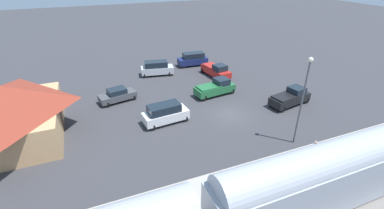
{
  "coord_description": "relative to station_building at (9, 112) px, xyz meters",
  "views": [
    {
      "loc": [
        -23.57,
        14.33,
        15.58
      ],
      "look_at": [
        2.14,
        3.81,
        1.0
      ],
      "focal_mm": 25.36,
      "sensor_mm": 36.0,
      "label": 1
    }
  ],
  "objects": [
    {
      "name": "pedestrian_on_platform",
      "position": [
        -13.93,
        -24.78,
        -1.64
      ],
      "size": [
        0.36,
        0.36,
        1.71
      ],
      "color": "#333338",
      "rests_on": "platform"
    },
    {
      "name": "pickup_red",
      "position": [
        7.1,
        -25.83,
        -1.89
      ],
      "size": [
        5.65,
        3.16,
        2.14
      ],
      "color": "red",
      "rests_on": "ground"
    },
    {
      "name": "light_pole_near_platform",
      "position": [
        -11.2,
        -25.09,
        2.42
      ],
      "size": [
        0.44,
        0.44,
        8.61
      ],
      "color": "#515156",
      "rests_on": "ground"
    },
    {
      "name": "pickup_black",
      "position": [
        -4.68,
        -30.03,
        -1.89
      ],
      "size": [
        2.85,
        5.66,
        2.14
      ],
      "color": "black",
      "rests_on": "ground"
    },
    {
      "name": "railway_track",
      "position": [
        -18.0,
        -22.0,
        -2.83
      ],
      "size": [
        4.8,
        70.0,
        0.3
      ],
      "color": "slate",
      "rests_on": "ground"
    },
    {
      "name": "platform",
      "position": [
        -14.0,
        -22.0,
        -2.77
      ],
      "size": [
        3.2,
        46.0,
        0.3
      ],
      "color": "#A8A399",
      "rests_on": "ground"
    },
    {
      "name": "suv_silver",
      "position": [
        11.15,
        -17.66,
        -1.77
      ],
      "size": [
        2.78,
        5.16,
        2.22
      ],
      "color": "silver",
      "rests_on": "ground"
    },
    {
      "name": "suv_white",
      "position": [
        -2.92,
        -14.63,
        -1.77
      ],
      "size": [
        2.42,
        5.07,
        2.22
      ],
      "color": "white",
      "rests_on": "ground"
    },
    {
      "name": "suv_navy",
      "position": [
        13.12,
        -24.48,
        -1.77
      ],
      "size": [
        2.26,
        5.01,
        2.22
      ],
      "color": "navy",
      "rests_on": "ground"
    },
    {
      "name": "sedan_charcoal",
      "position": [
        4.25,
        -10.6,
        -2.04
      ],
      "size": [
        2.76,
        4.79,
        1.74
      ],
      "color": "#47494F",
      "rests_on": "ground"
    },
    {
      "name": "ground_plane",
      "position": [
        -4.0,
        -22.0,
        -2.92
      ],
      "size": [
        200.0,
        200.0,
        0.0
      ],
      "primitive_type": "plane",
      "color": "#38383D"
    },
    {
      "name": "pickup_green",
      "position": [
        1.32,
        -22.82,
        -1.89
      ],
      "size": [
        2.59,
        5.59,
        2.14
      ],
      "color": "#236638",
      "rests_on": "ground"
    },
    {
      "name": "station_building",
      "position": [
        0.0,
        0.0,
        0.0
      ],
      "size": [
        11.68,
        9.4,
        5.62
      ],
      "color": "tan",
      "rests_on": "ground"
    }
  ]
}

